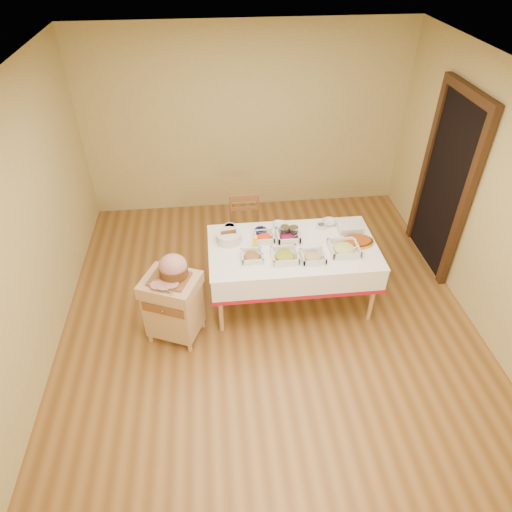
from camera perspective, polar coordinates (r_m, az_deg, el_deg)
The scene contains 23 objects.
room_shell at distance 4.33m, azimuth 1.76°, elevation 4.34°, with size 5.00×5.00×5.00m.
doorway at distance 5.84m, azimuth 22.69°, elevation 8.59°, with size 0.09×1.10×2.20m.
dining_table at distance 5.03m, azimuth 4.55°, elevation -0.28°, with size 1.82×1.02×0.76m.
butcher_cart at distance 4.77m, azimuth -10.30°, elevation -5.94°, with size 0.67×0.63×0.76m.
dining_chair at distance 5.73m, azimuth -1.30°, elevation 3.35°, with size 0.39×0.37×0.87m.
ham_on_board at distance 4.51m, azimuth -10.39°, elevation -1.56°, with size 0.40×0.38×0.26m.
serving_dish_a at distance 4.72m, azimuth -0.49°, elevation -0.05°, with size 0.23×0.22×0.10m.
serving_dish_b at distance 4.73m, azimuth 3.63°, elevation 0.02°, with size 0.27×0.27×0.11m.
serving_dish_c at distance 4.75m, azimuth 7.14°, elevation -0.08°, with size 0.24×0.24×0.10m.
serving_dish_d at distance 4.91m, azimuth 10.97°, elevation 0.93°, with size 0.30×0.30×0.11m.
serving_dish_e at distance 5.00m, azimuth 1.04°, elevation 2.39°, with size 0.22×0.21×0.10m.
serving_dish_f at distance 5.01m, azimuth 4.02°, elevation 2.47°, with size 0.26×0.25×0.12m.
small_bowl_left at distance 5.16m, azimuth -3.31°, elevation 3.59°, with size 0.13×0.13×0.06m.
small_bowl_mid at distance 5.09m, azimuth 0.60°, elevation 3.13°, with size 0.14×0.14×0.06m.
small_bowl_right at distance 5.23m, azimuth 8.15°, elevation 3.72°, with size 0.11×0.11×0.05m.
bowl_white_imported at distance 5.23m, azimuth 2.97°, elevation 3.94°, with size 0.15×0.15×0.04m, color silver.
bowl_small_imported at distance 5.32m, azimuth 9.16°, elevation 4.19°, with size 0.16×0.16×0.05m, color silver.
preserve_jar_left at distance 5.04m, azimuth 3.61°, elevation 2.99°, with size 0.10×0.10×0.13m.
preserve_jar_right at distance 5.04m, azimuth 4.71°, elevation 2.93°, with size 0.10×0.10×0.13m.
mustard_bottle at distance 4.86m, azimuth -0.12°, elevation 1.84°, with size 0.06×0.06×0.17m.
bread_basket at distance 4.97m, azimuth -3.43°, elevation 2.39°, with size 0.28×0.28×0.12m.
plate_stack at distance 5.26m, azimuth 11.53°, elevation 3.66°, with size 0.26×0.26×0.08m.
brass_platter at distance 5.07m, azimuth 12.55°, elevation 1.81°, with size 0.35×0.25×0.05m.
Camera 1 is at (-0.52, -3.58, 3.69)m, focal length 32.00 mm.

